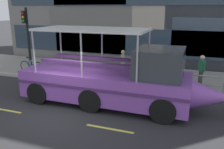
# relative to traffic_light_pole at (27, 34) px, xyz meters

# --- Properties ---
(ground_plane) EXTENTS (120.00, 120.00, 0.00)m
(ground_plane) POSITION_rel_traffic_light_pole_xyz_m (4.72, -3.61, -2.62)
(ground_plane) COLOR #2B2B2D
(sidewalk) EXTENTS (32.00, 4.80, 0.18)m
(sidewalk) POSITION_rel_traffic_light_pole_xyz_m (4.72, 1.99, -2.53)
(sidewalk) COLOR gray
(sidewalk) RESTS_ON ground_plane
(curb_edge) EXTENTS (32.00, 0.18, 0.18)m
(curb_edge) POSITION_rel_traffic_light_pole_xyz_m (4.72, -0.50, -2.53)
(curb_edge) COLOR #B2ADA3
(curb_edge) RESTS_ON ground_plane
(lane_centreline) EXTENTS (25.80, 0.12, 0.01)m
(lane_centreline) POSITION_rel_traffic_light_pole_xyz_m (4.72, -4.74, -2.62)
(lane_centreline) COLOR #DBD64C
(lane_centreline) RESTS_ON ground_plane
(curb_guardrail) EXTENTS (11.10, 0.09, 0.89)m
(curb_guardrail) POSITION_rel_traffic_light_pole_xyz_m (5.66, -0.16, -1.85)
(curb_guardrail) COLOR gray
(curb_guardrail) RESTS_ON sidewalk
(traffic_light_pole) EXTENTS (0.24, 0.46, 4.03)m
(traffic_light_pole) POSITION_rel_traffic_light_pole_xyz_m (0.00, 0.00, 0.00)
(traffic_light_pole) COLOR black
(traffic_light_pole) RESTS_ON sidewalk
(leaned_bicycle) EXTENTS (1.74, 0.46, 0.96)m
(leaned_bicycle) POSITION_rel_traffic_light_pole_xyz_m (-0.13, 0.26, -2.07)
(leaned_bicycle) COLOR black
(leaned_bicycle) RESTS_ON sidewalk
(duck_tour_boat) EXTENTS (9.22, 2.54, 3.34)m
(duck_tour_boat) POSITION_rel_traffic_light_pole_xyz_m (6.60, -2.51, -1.51)
(duck_tour_boat) COLOR purple
(duck_tour_boat) RESTS_ON ground_plane
(pedestrian_near_bow) EXTENTS (0.34, 0.39, 1.68)m
(pedestrian_near_bow) POSITION_rel_traffic_light_pole_xyz_m (10.11, 0.83, -1.43)
(pedestrian_near_bow) COLOR #47423D
(pedestrian_near_bow) RESTS_ON sidewalk
(pedestrian_mid_left) EXTENTS (0.22, 0.47, 1.61)m
(pedestrian_mid_left) POSITION_rel_traffic_light_pole_xyz_m (5.72, 1.28, -1.47)
(pedestrian_mid_left) COLOR #47423D
(pedestrian_mid_left) RESTS_ON sidewalk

